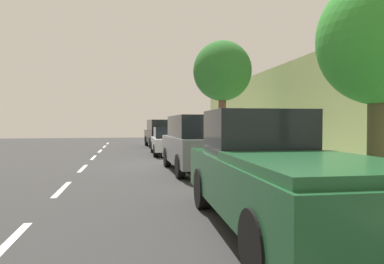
# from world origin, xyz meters

# --- Properties ---
(ground) EXTENTS (57.87, 57.87, 0.00)m
(ground) POSITION_xyz_m (0.00, 0.00, 0.00)
(ground) COLOR #2E2E2E
(sidewalk) EXTENTS (4.31, 36.17, 0.16)m
(sidewalk) POSITION_xyz_m (4.13, 0.00, 0.08)
(sidewalk) COLOR #A5AD97
(sidewalk) RESTS_ON ground
(curb_edge) EXTENTS (0.16, 36.17, 0.16)m
(curb_edge) POSITION_xyz_m (1.89, 0.00, 0.08)
(curb_edge) COLOR gray
(curb_edge) RESTS_ON ground
(lane_stripe_centre) EXTENTS (0.14, 35.80, 0.01)m
(lane_stripe_centre) POSITION_xyz_m (-3.21, -0.18, 0.00)
(lane_stripe_centre) COLOR white
(lane_stripe_centre) RESTS_ON ground
(lane_stripe_bike_edge) EXTENTS (0.12, 36.17, 0.01)m
(lane_stripe_bike_edge) POSITION_xyz_m (0.42, 0.00, 0.00)
(lane_stripe_bike_edge) COLOR white
(lane_stripe_bike_edge) RESTS_ON ground
(building_facade) EXTENTS (0.50, 36.17, 4.76)m
(building_facade) POSITION_xyz_m (6.54, 0.00, 2.38)
(building_facade) COLOR #8FA164
(building_facade) RESTS_ON ground
(parked_pickup_green_nearest) EXTENTS (2.16, 5.36, 1.95)m
(parked_pickup_green_nearest) POSITION_xyz_m (0.78, -8.58, 0.90)
(parked_pickup_green_nearest) COLOR #1E512D
(parked_pickup_green_nearest) RESTS_ON ground
(parked_suv_grey_second) EXTENTS (2.05, 4.74, 1.99)m
(parked_suv_grey_second) POSITION_xyz_m (0.90, -1.75, 1.03)
(parked_suv_grey_second) COLOR slate
(parked_suv_grey_second) RESTS_ON ground
(parked_sedan_silver_mid) EXTENTS (1.90, 4.43, 1.52)m
(parked_sedan_silver_mid) POSITION_xyz_m (0.71, 5.14, 0.75)
(parked_sedan_silver_mid) COLOR #B7BABF
(parked_sedan_silver_mid) RESTS_ON ground
(parked_suv_black_far) EXTENTS (2.17, 4.80, 1.99)m
(parked_suv_black_far) POSITION_xyz_m (0.87, 11.54, 1.03)
(parked_suv_black_far) COLOR black
(parked_suv_black_far) RESTS_ON ground
(bicycle_at_curb) EXTENTS (1.50, 0.95, 0.75)m
(bicycle_at_curb) POSITION_xyz_m (1.43, 0.00, 0.37)
(bicycle_at_curb) COLOR black
(bicycle_at_curb) RESTS_ON ground
(cyclist_with_backpack) EXTENTS (0.49, 0.60, 1.77)m
(cyclist_with_backpack) POSITION_xyz_m (1.65, -0.44, 1.09)
(cyclist_with_backpack) COLOR #C6B284
(cyclist_with_backpack) RESTS_ON ground
(street_tree_mid_block) EXTENTS (2.34, 2.34, 4.39)m
(street_tree_mid_block) POSITION_xyz_m (3.12, -8.07, 3.23)
(street_tree_mid_block) COLOR #4E4A2E
(street_tree_mid_block) RESTS_ON sidewalk
(street_tree_far_end) EXTENTS (2.90, 2.90, 5.66)m
(street_tree_far_end) POSITION_xyz_m (3.12, 2.79, 4.28)
(street_tree_far_end) COLOR brown
(street_tree_far_end) RESTS_ON sidewalk
(fire_hydrant) EXTENTS (0.22, 0.22, 0.84)m
(fire_hydrant) POSITION_xyz_m (2.32, 7.20, 0.58)
(fire_hydrant) COLOR red
(fire_hydrant) RESTS_ON sidewalk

